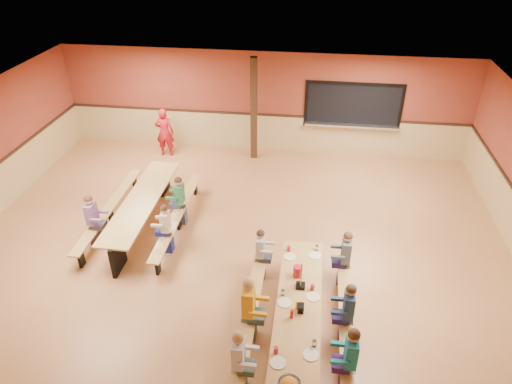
# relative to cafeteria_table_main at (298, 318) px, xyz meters

# --- Properties ---
(ground) EXTENTS (12.00, 12.00, 0.00)m
(ground) POSITION_rel_cafeteria_table_main_xyz_m (-1.48, 2.28, -0.53)
(ground) COLOR #A46A3E
(ground) RESTS_ON ground
(room_envelope) EXTENTS (12.04, 10.04, 3.02)m
(room_envelope) POSITION_rel_cafeteria_table_main_xyz_m (-1.48, 2.28, 0.16)
(room_envelope) COLOR brown
(room_envelope) RESTS_ON ground
(kitchen_pass_through) EXTENTS (2.78, 0.28, 1.38)m
(kitchen_pass_through) POSITION_rel_cafeteria_table_main_xyz_m (1.12, 7.25, 0.96)
(kitchen_pass_through) COLOR black
(kitchen_pass_through) RESTS_ON ground
(structural_post) EXTENTS (0.18, 0.18, 3.00)m
(structural_post) POSITION_rel_cafeteria_table_main_xyz_m (-1.68, 6.68, 0.97)
(structural_post) COLOR black
(structural_post) RESTS_ON ground
(cafeteria_table_main) EXTENTS (1.91, 3.70, 0.74)m
(cafeteria_table_main) POSITION_rel_cafeteria_table_main_xyz_m (0.00, 0.00, 0.00)
(cafeteria_table_main) COLOR #AF8645
(cafeteria_table_main) RESTS_ON ground
(cafeteria_table_second) EXTENTS (1.91, 3.70, 0.74)m
(cafeteria_table_second) POSITION_rel_cafeteria_table_main_xyz_m (-3.73, 2.87, 0.00)
(cafeteria_table_second) COLOR #AF8645
(cafeteria_table_second) RESTS_ON ground
(seated_child_white_left) EXTENTS (0.38, 0.31, 1.22)m
(seated_child_white_left) POSITION_rel_cafeteria_table_main_xyz_m (-0.83, -1.06, 0.09)
(seated_child_white_left) COLOR silver
(seated_child_white_left) RESTS_ON ground
(seated_adult_yellow) EXTENTS (0.42, 0.35, 1.32)m
(seated_adult_yellow) POSITION_rel_cafeteria_table_main_xyz_m (-0.83, -0.04, 0.13)
(seated_adult_yellow) COLOR orange
(seated_adult_yellow) RESTS_ON ground
(seated_child_grey_left) EXTENTS (0.34, 0.28, 1.14)m
(seated_child_grey_left) POSITION_rel_cafeteria_table_main_xyz_m (-0.83, 1.50, 0.05)
(seated_child_grey_left) COLOR #B9B9B9
(seated_child_grey_left) RESTS_ON ground
(seated_child_teal_right) EXTENTS (0.39, 0.32, 1.25)m
(seated_child_teal_right) POSITION_rel_cafeteria_table_main_xyz_m (0.83, -0.82, 0.10)
(seated_child_teal_right) COLOR teal
(seated_child_teal_right) RESTS_ON ground
(seated_child_navy_right) EXTENTS (0.38, 0.31, 1.22)m
(seated_child_navy_right) POSITION_rel_cafeteria_table_main_xyz_m (0.83, 0.13, 0.08)
(seated_child_navy_right) COLOR navy
(seated_child_navy_right) RESTS_ON ground
(seated_child_char_right) EXTENTS (0.37, 0.31, 1.22)m
(seated_child_char_right) POSITION_rel_cafeteria_table_main_xyz_m (0.83, 1.55, 0.08)
(seated_child_char_right) COLOR #4C5356
(seated_child_char_right) RESTS_ON ground
(seated_child_purple_sec) EXTENTS (0.38, 0.31, 1.24)m
(seated_child_purple_sec) POSITION_rel_cafeteria_table_main_xyz_m (-4.56, 2.08, 0.09)
(seated_child_purple_sec) COLOR #724D80
(seated_child_purple_sec) RESTS_ON ground
(seated_child_green_sec) EXTENTS (0.37, 0.30, 1.21)m
(seated_child_green_sec) POSITION_rel_cafeteria_table_main_xyz_m (-2.91, 3.12, 0.08)
(seated_child_green_sec) COLOR #2E714D
(seated_child_green_sec) RESTS_ON ground
(seated_child_tan_sec) EXTENTS (0.35, 0.28, 1.17)m
(seated_child_tan_sec) POSITION_rel_cafeteria_table_main_xyz_m (-2.91, 2.05, 0.06)
(seated_child_tan_sec) COLOR beige
(seated_child_tan_sec) RESTS_ON ground
(standing_woman) EXTENTS (0.57, 0.39, 1.48)m
(standing_woman) POSITION_rel_cafeteria_table_main_xyz_m (-4.32, 6.46, 0.22)
(standing_woman) COLOR red
(standing_woman) RESTS_ON ground
(punch_pitcher) EXTENTS (0.16, 0.16, 0.22)m
(punch_pitcher) POSITION_rel_cafeteria_table_main_xyz_m (-0.07, 0.79, 0.32)
(punch_pitcher) COLOR #B11722
(punch_pitcher) RESTS_ON cafeteria_table_main
(napkin_dispenser) EXTENTS (0.10, 0.14, 0.13)m
(napkin_dispenser) POSITION_rel_cafeteria_table_main_xyz_m (0.04, -0.04, 0.28)
(napkin_dispenser) COLOR black
(napkin_dispenser) RESTS_ON cafeteria_table_main
(condiment_mustard) EXTENTS (0.06, 0.06, 0.17)m
(condiment_mustard) POSITION_rel_cafeteria_table_main_xyz_m (-0.02, 0.01, 0.30)
(condiment_mustard) COLOR yellow
(condiment_mustard) RESTS_ON cafeteria_table_main
(condiment_ketchup) EXTENTS (0.06, 0.06, 0.17)m
(condiment_ketchup) POSITION_rel_cafeteria_table_main_xyz_m (-0.10, -0.20, 0.30)
(condiment_ketchup) COLOR #B2140F
(condiment_ketchup) RESTS_ON cafeteria_table_main
(table_paddle) EXTENTS (0.16, 0.16, 0.56)m
(table_paddle) POSITION_rel_cafeteria_table_main_xyz_m (0.01, 0.52, 0.35)
(table_paddle) COLOR black
(table_paddle) RESTS_ON cafeteria_table_main
(place_settings) EXTENTS (0.65, 3.30, 0.11)m
(place_settings) POSITION_rel_cafeteria_table_main_xyz_m (0.00, 0.00, 0.27)
(place_settings) COLOR beige
(place_settings) RESTS_ON cafeteria_table_main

